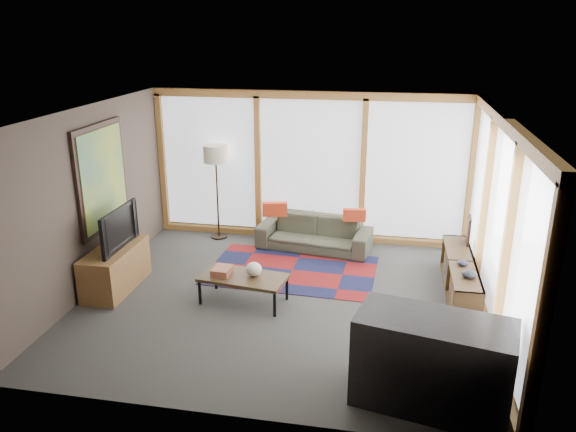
% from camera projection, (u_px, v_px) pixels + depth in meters
% --- Properties ---
extents(ground, '(5.50, 5.50, 0.00)m').
position_uv_depth(ground, '(283.00, 300.00, 7.83)').
color(ground, '#333330').
rests_on(ground, ground).
extents(room_envelope, '(5.52, 5.02, 2.62)m').
position_uv_depth(room_envelope, '(325.00, 184.00, 7.76)').
color(room_envelope, '#453C32').
rests_on(room_envelope, ground).
extents(rug, '(2.63, 1.76, 0.01)m').
position_uv_depth(rug, '(292.00, 270.00, 8.75)').
color(rug, maroon).
rests_on(rug, ground).
extents(sofa, '(1.98, 1.00, 0.55)m').
position_uv_depth(sofa, '(314.00, 233.00, 9.52)').
color(sofa, '#363829').
rests_on(sofa, ground).
extents(pillow_left, '(0.44, 0.22, 0.23)m').
position_uv_depth(pillow_left, '(275.00, 209.00, 9.50)').
color(pillow_left, '#B93419').
rests_on(pillow_left, sofa).
extents(pillow_right, '(0.38, 0.16, 0.20)m').
position_uv_depth(pillow_right, '(354.00, 215.00, 9.25)').
color(pillow_right, '#B93419').
rests_on(pillow_right, sofa).
extents(floor_lamp, '(0.42, 0.42, 1.68)m').
position_uv_depth(floor_lamp, '(217.00, 192.00, 9.84)').
color(floor_lamp, black).
rests_on(floor_lamp, ground).
extents(coffee_table, '(1.23, 0.74, 0.39)m').
position_uv_depth(coffee_table, '(244.00, 289.00, 7.70)').
color(coffee_table, black).
rests_on(coffee_table, ground).
extents(book_stack, '(0.25, 0.30, 0.10)m').
position_uv_depth(book_stack, '(222.00, 271.00, 7.69)').
color(book_stack, '#96543B').
rests_on(book_stack, coffee_table).
extents(vase, '(0.26, 0.26, 0.19)m').
position_uv_depth(vase, '(254.00, 269.00, 7.63)').
color(vase, beige).
rests_on(vase, coffee_table).
extents(bookshelf, '(0.37, 2.03, 0.51)m').
position_uv_depth(bookshelf, '(460.00, 277.00, 7.92)').
color(bookshelf, black).
rests_on(bookshelf, ground).
extents(bowl_a, '(0.22, 0.22, 0.10)m').
position_uv_depth(bowl_a, '(469.00, 274.00, 7.31)').
color(bowl_a, black).
rests_on(bowl_a, bookshelf).
extents(bowl_b, '(0.15, 0.15, 0.07)m').
position_uv_depth(bowl_b, '(463.00, 263.00, 7.67)').
color(bowl_b, black).
rests_on(bowl_b, bookshelf).
extents(shelf_picture, '(0.06, 0.32, 0.41)m').
position_uv_depth(shelf_picture, '(469.00, 230.00, 8.41)').
color(shelf_picture, black).
rests_on(shelf_picture, bookshelf).
extents(tv_console, '(0.52, 1.24, 0.62)m').
position_uv_depth(tv_console, '(116.00, 268.00, 8.08)').
color(tv_console, brown).
rests_on(tv_console, ground).
extents(television, '(0.14, 1.02, 0.59)m').
position_uv_depth(television, '(113.00, 228.00, 7.92)').
color(television, black).
rests_on(television, tv_console).
extents(bar_counter, '(1.62, 1.01, 0.95)m').
position_uv_depth(bar_counter, '(432.00, 363.00, 5.53)').
color(bar_counter, black).
rests_on(bar_counter, ground).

